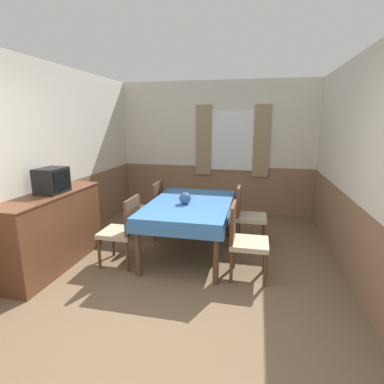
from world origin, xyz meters
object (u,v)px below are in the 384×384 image
(chair_left_far, at_px, (151,207))
(vase, at_px, (185,198))
(chair_right_near, at_px, (244,238))
(dining_table, at_px, (190,210))
(tv, at_px, (52,181))
(chair_left_near, at_px, (124,229))
(chair_right_far, at_px, (247,213))
(sideboard, at_px, (53,230))

(chair_left_far, relative_size, vase, 5.61)
(chair_right_near, bearing_deg, dining_table, -123.34)
(dining_table, distance_m, tv, 1.80)
(chair_left_near, bearing_deg, chair_right_far, -56.66)
(dining_table, distance_m, chair_right_near, 0.93)
(chair_right_near, height_order, chair_right_far, same)
(sideboard, relative_size, tv, 4.25)
(dining_table, distance_m, chair_left_far, 0.93)
(chair_left_near, relative_size, chair_right_near, 1.00)
(chair_left_near, xyz_separation_m, vase, (0.72, 0.42, 0.34))
(chair_left_far, bearing_deg, vase, -129.35)
(vase, bearing_deg, tv, -158.21)
(chair_left_far, xyz_separation_m, chair_right_far, (1.53, 0.00, 0.00))
(sideboard, relative_size, vase, 9.82)
(dining_table, bearing_deg, chair_left_near, -146.66)
(chair_left_far, bearing_deg, chair_right_far, -90.00)
(chair_left_near, bearing_deg, chair_left_far, 0.00)
(dining_table, xyz_separation_m, sideboard, (-1.61, -0.75, -0.15))
(chair_left_near, relative_size, sideboard, 0.57)
(sideboard, height_order, vase, sideboard)
(sideboard, bearing_deg, chair_left_near, 16.29)
(dining_table, xyz_separation_m, tv, (-1.59, -0.70, 0.48))
(vase, bearing_deg, chair_left_far, 140.65)
(chair_right_near, height_order, sideboard, sideboard)
(tv, bearing_deg, sideboard, -116.46)
(chair_left_far, xyz_separation_m, vase, (0.72, -0.59, 0.34))
(sideboard, bearing_deg, chair_right_near, 5.96)
(tv, bearing_deg, chair_right_far, 27.08)
(chair_left_near, bearing_deg, dining_table, -56.66)
(tv, bearing_deg, chair_right_near, 4.79)
(chair_right_near, bearing_deg, chair_left_near, -90.00)
(chair_right_far, bearing_deg, dining_table, -56.66)
(chair_right_near, relative_size, tv, 2.43)
(chair_right_near, relative_size, sideboard, 0.57)
(dining_table, relative_size, chair_right_near, 1.89)
(chair_right_near, height_order, vase, vase)
(chair_left_far, height_order, vase, vase)
(chair_left_near, distance_m, sideboard, 0.89)
(tv, bearing_deg, chair_left_near, 13.46)
(chair_right_far, xyz_separation_m, tv, (-2.35, -1.20, 0.63))
(chair_right_far, height_order, sideboard, sideboard)
(chair_left_far, bearing_deg, tv, 145.59)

